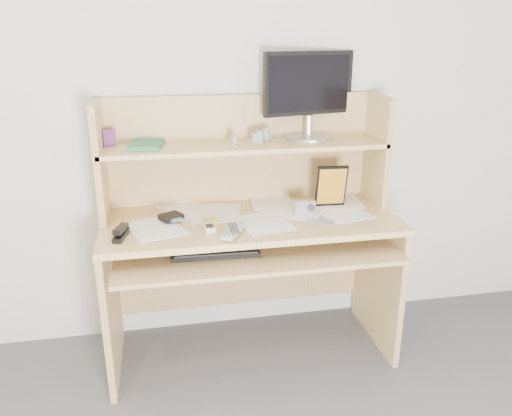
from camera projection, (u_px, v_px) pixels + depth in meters
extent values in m
cube|color=silver|center=(239.00, 104.00, 2.53)|extent=(3.60, 0.04, 2.50)
cube|color=#D8B66E|center=(251.00, 221.00, 2.40)|extent=(1.40, 0.60, 0.03)
cube|color=tan|center=(111.00, 303.00, 2.40)|extent=(0.03, 0.56, 0.72)
cube|color=tan|center=(378.00, 278.00, 2.65)|extent=(0.03, 0.56, 0.72)
cube|color=tan|center=(242.00, 270.00, 2.79)|extent=(1.34, 0.02, 0.41)
cube|color=tan|center=(256.00, 249.00, 2.32)|extent=(1.28, 0.55, 0.02)
cube|color=tan|center=(240.00, 149.00, 2.57)|extent=(1.40, 0.02, 0.55)
cube|color=tan|center=(100.00, 161.00, 2.32)|extent=(0.03, 0.30, 0.55)
cube|color=tan|center=(376.00, 149.00, 2.57)|extent=(0.03, 0.30, 0.55)
cube|color=#D8B66E|center=(245.00, 146.00, 2.43)|extent=(1.38, 0.30, 0.02)
cube|color=white|center=(251.00, 217.00, 2.39)|extent=(1.32, 0.54, 0.01)
cube|color=black|center=(215.00, 252.00, 2.24)|extent=(0.40, 0.16, 0.02)
cube|color=black|center=(215.00, 249.00, 2.24)|extent=(0.37, 0.15, 0.01)
cube|color=#A3A39E|center=(234.00, 231.00, 2.19)|extent=(0.14, 0.19, 0.02)
cube|color=silver|center=(209.00, 227.00, 2.24)|extent=(0.06, 0.10, 0.02)
cube|color=black|center=(121.00, 232.00, 2.15)|extent=(0.07, 0.15, 0.04)
cube|color=black|center=(171.00, 217.00, 2.36)|extent=(0.12, 0.12, 0.02)
cube|color=#F3FF43|center=(211.00, 220.00, 2.35)|extent=(0.08, 0.08, 0.01)
cube|color=#B5B5B8|center=(304.00, 207.00, 2.44)|extent=(0.11, 0.05, 0.06)
cube|color=black|center=(331.00, 186.00, 2.50)|extent=(0.16, 0.03, 0.22)
cylinder|color=blue|center=(320.00, 221.00, 2.33)|extent=(0.12, 0.05, 0.01)
cube|color=maroon|center=(109.00, 138.00, 2.35)|extent=(0.06, 0.04, 0.08)
cube|color=#338156|center=(146.00, 145.00, 2.35)|extent=(0.18, 0.22, 0.02)
cylinder|color=black|center=(235.00, 140.00, 2.39)|extent=(0.04, 0.04, 0.05)
cylinder|color=white|center=(266.00, 134.00, 2.48)|extent=(0.05, 0.05, 0.07)
cylinder|color=black|center=(255.00, 138.00, 2.42)|extent=(0.05, 0.05, 0.05)
cylinder|color=white|center=(259.00, 137.00, 2.42)|extent=(0.04, 0.04, 0.06)
cylinder|color=#A6A6AB|center=(309.00, 137.00, 2.54)|extent=(0.25, 0.25, 0.02)
cylinder|color=#A6A6AB|center=(309.00, 125.00, 2.53)|extent=(0.04, 0.04, 0.10)
cube|color=black|center=(309.00, 83.00, 2.48)|extent=(0.49, 0.15, 0.31)
cube|color=black|center=(310.00, 84.00, 2.46)|extent=(0.44, 0.11, 0.27)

